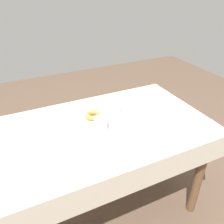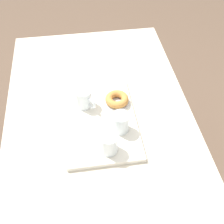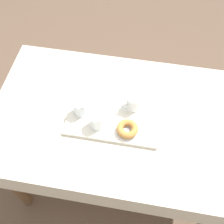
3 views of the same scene
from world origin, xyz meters
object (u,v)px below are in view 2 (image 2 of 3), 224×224
at_px(water_glass_near, 121,123).
at_px(donut_plate_left, 117,102).
at_px(serving_tray, 101,119).
at_px(sugar_donut_left, 117,99).
at_px(water_glass_far, 109,144).
at_px(dining_table, 100,131).
at_px(tea_mug_left, 84,99).

height_order(water_glass_near, donut_plate_left, water_glass_near).
height_order(serving_tray, water_glass_near, water_glass_near).
bearing_deg(sugar_donut_left, donut_plate_left, 0.00).
bearing_deg(water_glass_near, water_glass_far, 147.34).
relative_size(water_glass_far, donut_plate_left, 0.78).
xyz_separation_m(dining_table, serving_tray, (-0.03, -0.00, 0.12)).
bearing_deg(sugar_donut_left, water_glass_near, 176.74).
bearing_deg(tea_mug_left, donut_plate_left, -92.68).
xyz_separation_m(dining_table, water_glass_far, (-0.20, -0.02, 0.17)).
bearing_deg(serving_tray, tea_mug_left, 36.72).
bearing_deg(water_glass_far, water_glass_near, -32.66).
distance_m(dining_table, water_glass_near, 0.21).
distance_m(water_glass_far, sugar_donut_left, 0.26).
bearing_deg(dining_table, tea_mug_left, 47.07).
height_order(tea_mug_left, donut_plate_left, tea_mug_left).
height_order(tea_mug_left, water_glass_far, tea_mug_left).
bearing_deg(serving_tray, water_glass_far, -176.10).
bearing_deg(serving_tray, dining_table, 7.96).
xyz_separation_m(dining_table, water_glass_near, (-0.10, -0.08, 0.17)).
relative_size(water_glass_near, sugar_donut_left, 0.82).
distance_m(serving_tray, tea_mug_left, 0.12).
xyz_separation_m(dining_table, sugar_donut_left, (0.05, -0.09, 0.15)).
bearing_deg(donut_plate_left, sugar_donut_left, 180.00).
bearing_deg(sugar_donut_left, water_glass_far, 164.21).
bearing_deg(tea_mug_left, sugar_donut_left, -92.68).
xyz_separation_m(water_glass_near, donut_plate_left, (0.15, -0.01, -0.04)).
bearing_deg(donut_plate_left, water_glass_far, 164.21).
height_order(serving_tray, water_glass_far, water_glass_far).
bearing_deg(water_glass_near, sugar_donut_left, -3.26).
distance_m(dining_table, serving_tray, 0.12).
bearing_deg(donut_plate_left, tea_mug_left, 87.32).
xyz_separation_m(donut_plate_left, sugar_donut_left, (-0.00, 0.00, 0.02)).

